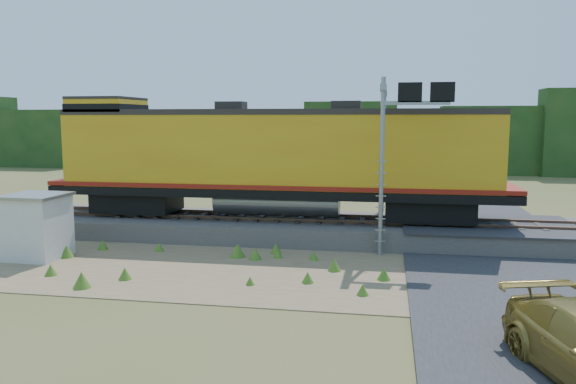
# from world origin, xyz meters

# --- Properties ---
(ground) EXTENTS (140.00, 140.00, 0.00)m
(ground) POSITION_xyz_m (0.00, 0.00, 0.00)
(ground) COLOR #475123
(ground) RESTS_ON ground
(ballast) EXTENTS (70.00, 5.00, 0.80)m
(ballast) POSITION_xyz_m (0.00, 6.00, 0.40)
(ballast) COLOR slate
(ballast) RESTS_ON ground
(rails) EXTENTS (70.00, 1.54, 0.16)m
(rails) POSITION_xyz_m (0.00, 6.00, 0.88)
(rails) COLOR brown
(rails) RESTS_ON ballast
(dirt_shoulder) EXTENTS (26.00, 8.00, 0.03)m
(dirt_shoulder) POSITION_xyz_m (-2.00, 0.50, 0.01)
(dirt_shoulder) COLOR #8C7754
(dirt_shoulder) RESTS_ON ground
(road) EXTENTS (7.00, 66.00, 0.86)m
(road) POSITION_xyz_m (7.00, 0.74, 0.09)
(road) COLOR #38383A
(road) RESTS_ON ground
(tree_line_north) EXTENTS (130.00, 3.00, 6.50)m
(tree_line_north) POSITION_xyz_m (0.00, 38.00, 3.07)
(tree_line_north) COLOR #173B15
(tree_line_north) RESTS_ON ground
(weed_clumps) EXTENTS (15.00, 6.20, 0.56)m
(weed_clumps) POSITION_xyz_m (-3.50, 0.10, 0.00)
(weed_clumps) COLOR #4A7621
(weed_clumps) RESTS_ON ground
(locomotive) EXTENTS (20.16, 3.07, 5.20)m
(locomotive) POSITION_xyz_m (-2.26, 6.00, 3.53)
(locomotive) COLOR black
(locomotive) RESTS_ON rails
(shed) EXTENTS (2.11, 2.11, 2.43)m
(shed) POSITION_xyz_m (-9.96, 0.53, 1.23)
(shed) COLOR silver
(shed) RESTS_ON ground
(signal_gantry) EXTENTS (2.67, 6.20, 6.72)m
(signal_gantry) POSITION_xyz_m (2.94, 5.35, 5.07)
(signal_gantry) COLOR gray
(signal_gantry) RESTS_ON ground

